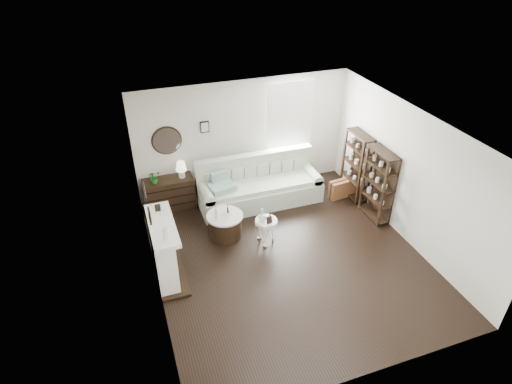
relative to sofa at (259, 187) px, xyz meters
name	(u,v)px	position (x,y,z in m)	size (l,w,h in m)	color
room	(274,124)	(0.60, 0.61, 1.24)	(5.50, 5.50, 5.50)	black
fireplace	(164,252)	(-2.45, -1.79, 0.18)	(0.50, 1.40, 1.84)	white
shelf_unit_far	(356,166)	(2.19, -0.54, 0.44)	(0.30, 0.80, 1.60)	black
shelf_unit_near	(378,185)	(2.19, -1.44, 0.44)	(0.30, 0.80, 1.60)	black
sofa	(259,187)	(0.00, 0.00, 0.00)	(2.80, 0.97, 1.09)	#A7B19D
quilt	(222,187)	(-0.91, -0.14, 0.27)	(0.55, 0.45, 0.14)	#299966
suitcase	(342,188)	(1.92, -0.49, -0.14)	(0.65, 0.22, 0.43)	brown
dresser	(169,194)	(-2.00, 0.38, 0.01)	(1.11, 0.48, 0.74)	black
table_lamp	(181,170)	(-1.68, 0.38, 0.57)	(0.24, 0.24, 0.38)	white
potted_plant	(154,177)	(-2.28, 0.34, 0.52)	(0.26, 0.22, 0.29)	#1B601B
drum_table	(225,225)	(-1.10, -1.03, -0.10)	(0.75, 0.75, 0.52)	black
pedestal_table	(266,222)	(-0.38, -1.50, 0.14)	(0.45, 0.45, 0.54)	silver
eiffel_drum	(228,209)	(-1.02, -0.98, 0.26)	(0.12, 0.12, 0.20)	black
bottle_drum	(216,213)	(-1.29, -1.12, 0.31)	(0.07, 0.07, 0.30)	silver
card_frame_drum	(224,217)	(-1.15, -1.22, 0.26)	(0.15, 0.01, 0.20)	white
eiffel_ped	(270,215)	(-0.29, -1.47, 0.27)	(0.10, 0.10, 0.18)	black
flask_ped	(262,215)	(-0.46, -1.48, 0.32)	(0.15, 0.15, 0.27)	silver
card_frame_ped	(269,220)	(-0.36, -1.62, 0.26)	(0.11, 0.01, 0.15)	black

